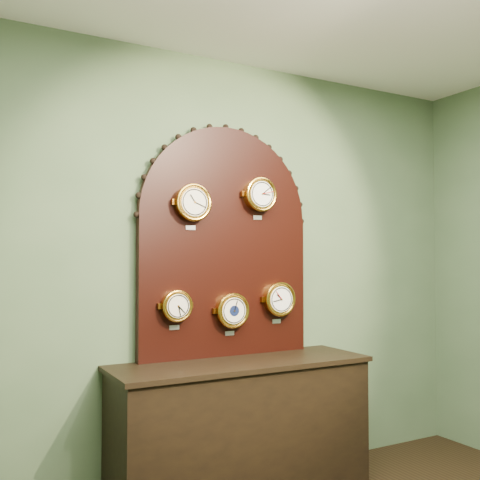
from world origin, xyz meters
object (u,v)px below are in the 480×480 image
roman_clock (193,203)px  hygrometer (176,306)px  shop_counter (242,431)px  barometer (232,310)px  tide_clock (279,299)px  display_board (226,234)px  arabic_clock (260,195)px

roman_clock → hygrometer: bearing=179.4°
shop_counter → hygrometer: size_ratio=6.41×
hygrometer → barometer: (0.39, -0.00, -0.05)m
roman_clock → barometer: (0.28, 0.00, -0.69)m
shop_counter → barometer: (0.01, 0.15, 0.73)m
shop_counter → tide_clock: size_ratio=5.64×
shop_counter → hygrometer: bearing=157.5°
display_board → roman_clock: display_board is taller
shop_counter → roman_clock: size_ratio=5.54×
barometer → shop_counter: bearing=-95.0°
shop_counter → arabic_clock: bearing=34.4°
roman_clock → arabic_clock: bearing=0.0°
display_board → roman_clock: (-0.27, -0.07, 0.19)m
shop_counter → roman_clock: bearing=150.0°
roman_clock → tide_clock: roman_clock is taller
display_board → arabic_clock: bearing=-16.6°
hygrometer → barometer: bearing=-0.1°
shop_counter → roman_clock: roman_clock is taller
tide_clock → hygrometer: bearing=179.9°
barometer → tide_clock: size_ratio=0.99×
shop_counter → display_board: 1.25m
display_board → tide_clock: bearing=-10.1°
shop_counter → arabic_clock: size_ratio=5.65×
barometer → roman_clock: bearing=-180.0°
tide_clock → roman_clock: bearing=-180.0°
display_board → arabic_clock: size_ratio=5.40×
shop_counter → barometer: barometer is taller
arabic_clock → barometer: (-0.21, -0.00, -0.76)m
shop_counter → tide_clock: tide_clock is taller
barometer → arabic_clock: bearing=0.0°
barometer → tide_clock: (0.36, 0.00, 0.06)m
shop_counter → arabic_clock: 1.52m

